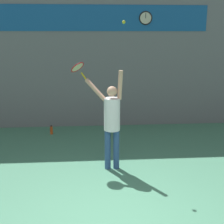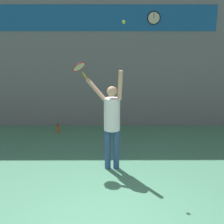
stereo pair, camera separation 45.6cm
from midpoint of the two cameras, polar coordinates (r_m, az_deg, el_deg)
back_wall at (r=9.77m, az=0.48°, el=11.79°), size 18.00×0.10×5.00m
sponsor_banner at (r=9.72m, az=0.50°, el=16.83°), size 6.58×0.02×0.76m
scoreboard_clock at (r=9.81m, az=9.04°, el=16.63°), size 0.41×0.04×0.41m
tennis_player at (r=6.65m, az=1.91°, el=-1.26°), size 0.82×0.53×2.18m
tennis_racket at (r=6.90m, az=-4.08°, el=8.09°), size 0.41×0.42×0.39m
tennis_ball at (r=6.41m, az=4.29°, el=16.08°), size 0.07×0.07×0.07m
water_bottle at (r=9.47m, az=-8.49°, el=-3.08°), size 0.08×0.08×0.28m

